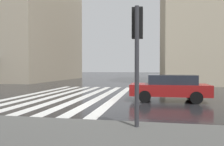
{
  "coord_description": "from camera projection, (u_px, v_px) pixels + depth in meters",
  "views": [
    {
      "loc": [
        -9.42,
        -3.11,
        1.72
      ],
      "look_at": [
        4.34,
        -0.52,
        1.46
      ],
      "focal_mm": 34.43,
      "sensor_mm": 36.0,
      "label": 1
    }
  ],
  "objects": [
    {
      "name": "ground_plane",
      "position": [
        83.0,
        106.0,
        9.86
      ],
      "size": [
        220.0,
        220.0,
        0.0
      ],
      "primitive_type": "plane",
      "color": "black"
    },
    {
      "name": "traffic_signal_post",
      "position": [
        137.0,
        40.0,
        5.91
      ],
      "size": [
        0.44,
        0.3,
        3.27
      ],
      "color": "#333338",
      "rests_on": "sidewalk_pavement"
    },
    {
      "name": "car_red",
      "position": [
        170.0,
        87.0,
        11.56
      ],
      "size": [
        1.85,
        4.1,
        1.41
      ],
      "color": "maroon",
      "rests_on": "ground_plane"
    },
    {
      "name": "zebra_crossing",
      "position": [
        73.0,
        95.0,
        14.16
      ],
      "size": [
        13.0,
        6.5,
        0.01
      ],
      "color": "silver",
      "rests_on": "ground_plane"
    }
  ]
}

